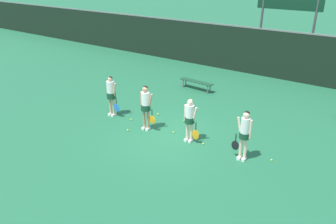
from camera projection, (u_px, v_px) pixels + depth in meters
The scene contains 16 objects.
ground_plane at pixel (167, 135), 12.59m from camera, with size 140.00×140.00×0.00m, color #216642.
fence_windscreen at pixel (259, 52), 18.90m from camera, with size 60.00×0.08×2.73m.
scoreboard at pixel (290, 3), 18.75m from camera, with size 3.74×0.15×5.11m.
bench_courtside at pixel (196, 82), 16.96m from camera, with size 1.88×0.47×0.47m.
player_0 at pixel (111, 93), 13.78m from camera, with size 0.67×0.38×1.76m.
player_1 at pixel (146, 104), 12.55m from camera, with size 0.67×0.38×1.82m.
player_2 at pixel (190, 117), 11.73m from camera, with size 0.64×0.36×1.66m.
player_3 at pixel (245, 131), 10.57m from camera, with size 0.62×0.34×1.76m.
tennis_ball_0 at pixel (131, 119), 13.74m from camera, with size 0.07×0.07×0.07m, color #CCE033.
tennis_ball_1 at pixel (128, 130), 12.85m from camera, with size 0.07×0.07×0.07m, color #CCE033.
tennis_ball_2 at pixel (184, 120), 13.65m from camera, with size 0.07×0.07×0.07m, color #CCE033.
tennis_ball_3 at pixel (271, 160), 10.88m from camera, with size 0.07×0.07×0.07m, color #CCE033.
tennis_ball_4 at pixel (111, 110), 14.68m from camera, with size 0.07×0.07×0.07m, color #CCE033.
tennis_ball_5 at pixel (203, 144), 11.87m from camera, with size 0.06×0.06×0.06m, color #CCE033.
tennis_ball_6 at pixel (174, 132), 12.68m from camera, with size 0.07×0.07×0.07m, color #CCE033.
tennis_ball_7 at pixel (158, 114), 14.22m from camera, with size 0.07×0.07×0.07m, color #CCE033.
Camera 1 is at (6.41, -9.10, 5.95)m, focal length 35.00 mm.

